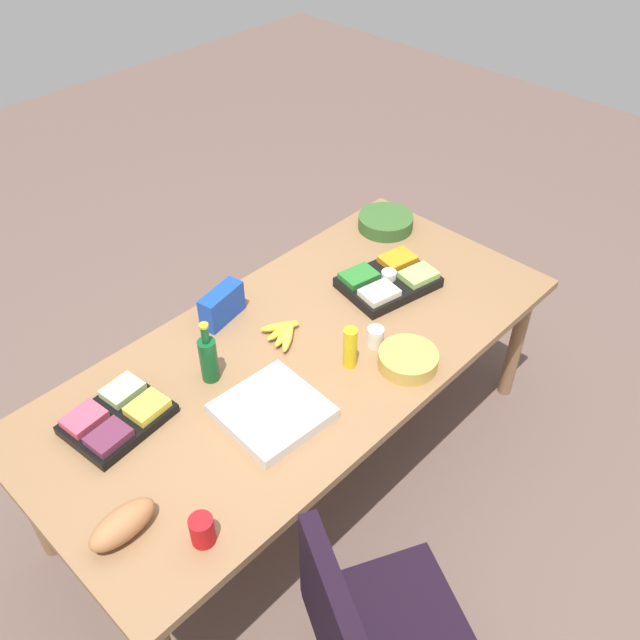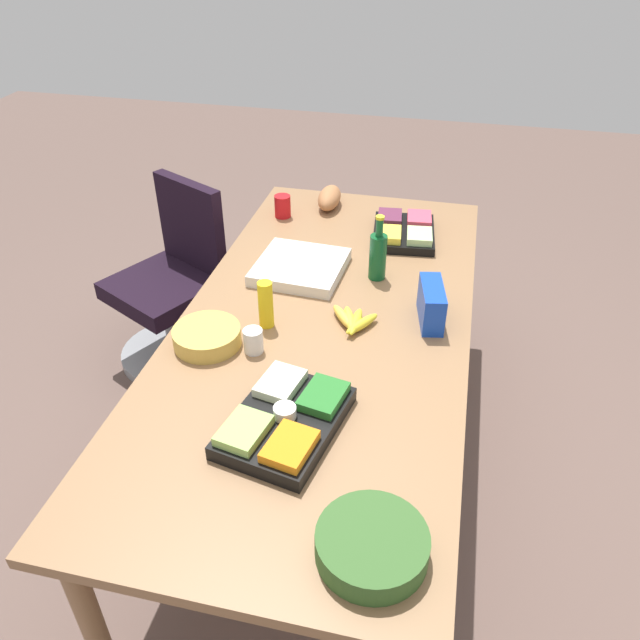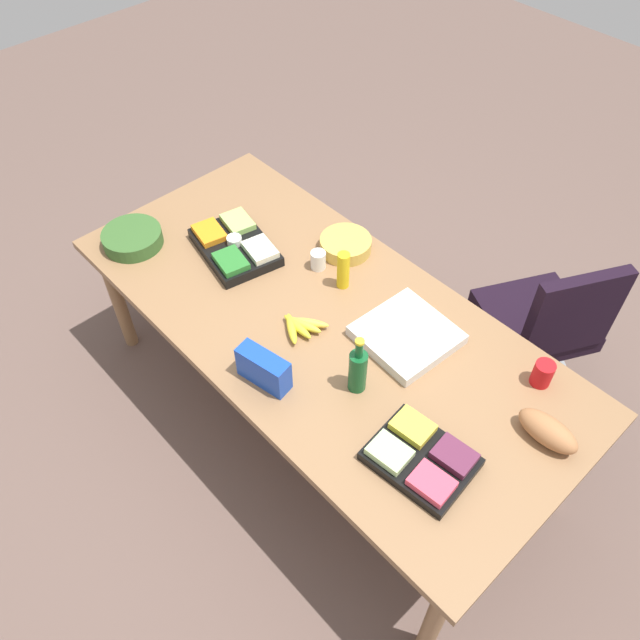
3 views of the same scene
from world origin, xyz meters
The scene contains 15 objects.
ground_plane centered at (0.00, 0.00, 0.00)m, with size 10.00×10.00×0.00m, color brown.
conference_table centered at (0.00, 0.00, 0.69)m, with size 2.37×1.09×0.75m.
office_chair centered at (0.57, 0.93, 0.37)m, with size 0.65×0.65×0.94m.
wine_bottle centered at (0.36, -0.15, 0.86)m, with size 0.08×0.08×0.28m.
fruit_platter centered at (0.75, -0.21, 0.78)m, with size 0.39×0.32×0.07m.
veggie_tray centered at (-0.59, -0.01, 0.79)m, with size 0.47×0.38×0.09m.
paper_cup centered at (-0.24, 0.20, 0.80)m, with size 0.07×0.07×0.09m, color white.
mustard_bottle centered at (-0.08, 0.21, 0.85)m, with size 0.06×0.06×0.19m, color yellow.
chip_bag_blue centered at (0.09, -0.39, 0.83)m, with size 0.22×0.08×0.15m, color #1642B9.
banana_bunch centered at (-0.01, -0.11, 0.78)m, with size 0.19×0.20×0.04m.
red_solo_cup centered at (0.84, 0.40, 0.81)m, with size 0.08×0.08×0.11m, color red.
pizza_box centered at (0.33, 0.18, 0.78)m, with size 0.36×0.36×0.05m, color silver.
bread_loaf centered at (1.00, 0.20, 0.80)m, with size 0.24×0.11×0.10m, color #A86C42.
chip_bowl centered at (-0.24, 0.38, 0.79)m, with size 0.24×0.24×0.07m, color gold.
salad_bowl centered at (-0.96, -0.34, 0.79)m, with size 0.28×0.28×0.07m, color #355E29.
Camera 3 is at (1.33, -1.25, 2.81)m, focal length 35.86 mm.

